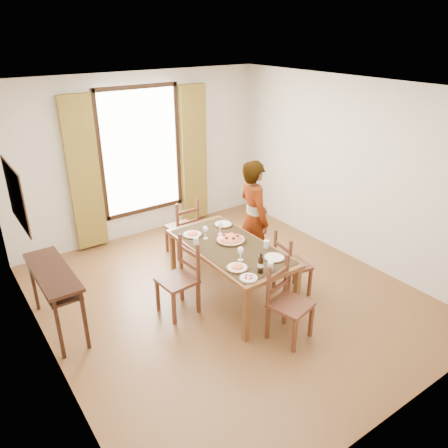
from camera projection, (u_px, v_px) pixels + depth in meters
ground at (227, 296)px, 5.90m from camera, size 5.00×5.00×0.00m
room_shell at (221, 185)px, 5.35m from camera, size 4.60×5.10×2.74m
console_table at (53, 279)px, 5.00m from camera, size 0.38×1.20×0.80m
dining_table at (230, 250)px, 5.62m from camera, size 0.90×1.82×0.76m
chair_west at (180, 280)px, 5.42m from camera, size 0.46×0.46×0.97m
chair_north at (183, 229)px, 6.81m from camera, size 0.43×0.43×0.95m
chair_south at (288, 304)px, 4.96m from camera, size 0.51×0.51×0.95m
chair_east at (291, 266)px, 5.78m from camera, size 0.45×0.45×0.91m
man at (254, 219)px, 6.13m from camera, size 0.76×0.62×1.70m
plate_sw at (237, 267)px, 5.06m from camera, size 0.27×0.27×0.05m
plate_se at (274, 256)px, 5.28m from camera, size 0.27×0.27×0.05m
plate_nw at (192, 233)px, 5.86m from camera, size 0.27×0.27×0.05m
plate_ne at (223, 223)px, 6.17m from camera, size 0.27×0.27×0.05m
pasta_platter at (231, 237)px, 5.71m from camera, size 0.40×0.40×0.10m
caprese_plate at (249, 277)px, 4.86m from camera, size 0.20×0.20×0.04m
wine_glass_a at (241, 254)px, 5.21m from camera, size 0.08×0.08×0.18m
wine_glass_b at (220, 228)px, 5.87m from camera, size 0.08×0.08×0.18m
wine_glass_c at (205, 232)px, 5.75m from camera, size 0.08×0.08×0.18m
tumbler_a at (266, 244)px, 5.53m from camera, size 0.07×0.07×0.10m
tumbler_b at (196, 241)px, 5.60m from camera, size 0.07×0.07×0.10m
tumbler_c at (270, 266)px, 5.03m from camera, size 0.07×0.07×0.10m
wine_bottle at (261, 263)px, 4.94m from camera, size 0.07×0.07×0.25m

